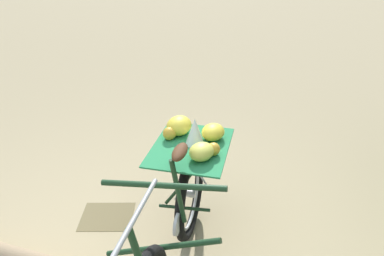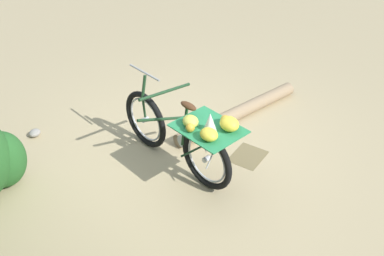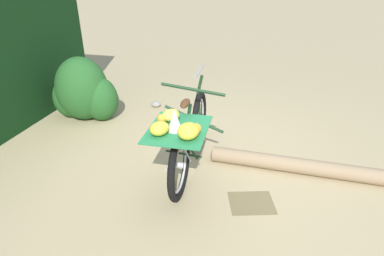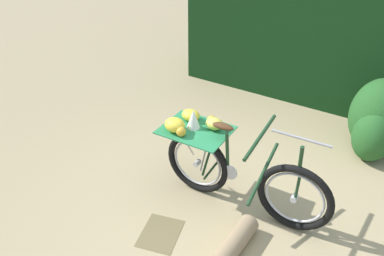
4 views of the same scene
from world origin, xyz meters
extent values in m
plane|color=tan|center=(0.00, 0.00, 0.00)|extent=(60.00, 60.00, 0.00)
torus|color=black|center=(-0.04, -0.52, 0.36)|extent=(0.24, 0.73, 0.73)
torus|color=#B7B7BC|center=(-0.04, -0.52, 0.36)|extent=(0.16, 0.55, 0.57)
cylinder|color=#B7B7BC|center=(-0.04, -0.52, 0.36)|extent=(0.09, 0.08, 0.06)
torus|color=black|center=(0.21, 0.50, 0.36)|extent=(0.24, 0.73, 0.73)
torus|color=#B7B7BC|center=(0.21, 0.50, 0.36)|extent=(0.16, 0.55, 0.57)
cylinder|color=#B7B7BC|center=(0.21, 0.50, 0.36)|extent=(0.09, 0.08, 0.06)
cylinder|color=#19381E|center=(0.04, -0.20, 0.53)|extent=(0.69, 0.20, 0.30)
cylinder|color=#19381E|center=(0.06, -0.14, 0.92)|extent=(0.70, 0.20, 0.11)
cylinder|color=#19381E|center=(0.13, 0.17, 0.64)|extent=(0.12, 0.06, 0.49)
cylinder|color=#19381E|center=(0.17, 0.32, 0.38)|extent=(0.38, 0.11, 0.05)
cylinder|color=#19381E|center=(0.18, 0.35, 0.59)|extent=(0.32, 0.10, 0.47)
cylinder|color=#19381E|center=(-0.04, -0.53, 0.52)|extent=(0.05, 0.04, 0.30)
cylinder|color=#19381E|center=(-0.03, -0.51, 0.81)|extent=(0.10, 0.06, 0.30)
cylinder|color=gray|center=(-0.03, -0.48, 1.02)|extent=(0.15, 0.51, 0.02)
ellipsoid|color=#4C2D19|center=(0.15, 0.23, 0.91)|extent=(0.14, 0.24, 0.06)
cylinder|color=#B7B7BC|center=(0.12, 0.13, 0.40)|extent=(0.06, 0.16, 0.16)
cylinder|color=#B7B7BC|center=(0.19, 0.41, 0.56)|extent=(0.20, 0.06, 0.39)
cylinder|color=#B7B7BC|center=(0.24, 0.61, 0.56)|extent=(0.24, 0.07, 0.39)
cube|color=brown|center=(0.22, 0.52, 0.76)|extent=(0.57, 0.69, 0.02)
cube|color=#287F4C|center=(0.22, 0.52, 0.78)|extent=(0.69, 0.79, 0.01)
ellipsoid|color=yellow|center=(0.13, 0.71, 0.85)|extent=(0.26, 0.27, 0.14)
ellipsoid|color=#CCC64C|center=(0.29, 0.35, 0.84)|extent=(0.24, 0.25, 0.11)
ellipsoid|color=yellow|center=(0.38, 0.62, 0.84)|extent=(0.23, 0.25, 0.12)
sphere|color=gold|center=(0.37, 0.40, 0.83)|extent=(0.09, 0.09, 0.09)
sphere|color=gold|center=(0.06, 0.62, 0.83)|extent=(0.10, 0.10, 0.10)
cone|color=white|center=(0.25, 0.55, 0.88)|extent=(0.17, 0.17, 0.20)
cylinder|color=#937A5B|center=(-1.17, 0.15, 0.09)|extent=(2.02, 0.79, 0.18)
ellipsoid|color=#235623|center=(1.40, -1.36, 0.34)|extent=(0.53, 0.47, 0.67)
ellipsoid|color=gray|center=(0.61, -1.82, 0.05)|extent=(0.15, 0.13, 0.10)
cube|color=olive|center=(-0.50, 0.66, 0.00)|extent=(0.44, 0.36, 0.01)
camera|label=1|loc=(0.21, -1.69, 2.08)|focal=33.11mm
camera|label=2|loc=(3.61, 2.53, 3.50)|focal=43.97mm
camera|label=3|loc=(0.18, 3.18, 2.14)|focal=30.23mm
camera|label=4|loc=(-2.71, -0.34, 2.67)|focal=33.48mm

